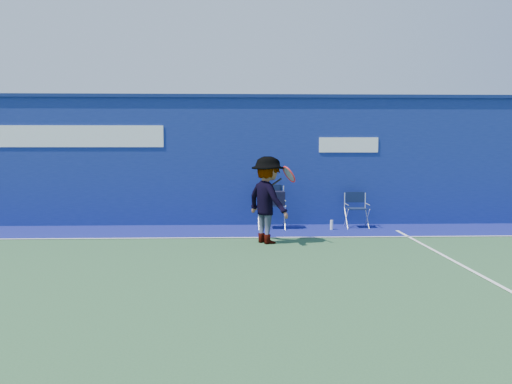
{
  "coord_description": "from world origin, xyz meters",
  "views": [
    {
      "loc": [
        0.96,
        -7.74,
        1.91
      ],
      "look_at": [
        1.33,
        2.6,
        1.0
      ],
      "focal_mm": 38.0,
      "sensor_mm": 36.0,
      "label": 1
    }
  ],
  "objects_px": {
    "directors_chair_left": "(271,210)",
    "tennis_player": "(268,200)",
    "directors_chair_right": "(357,217)",
    "water_bottle": "(332,225)"
  },
  "relations": [
    {
      "from": "directors_chair_right",
      "to": "water_bottle",
      "type": "distance_m",
      "value": 0.72
    },
    {
      "from": "directors_chair_left",
      "to": "directors_chair_right",
      "type": "distance_m",
      "value": 1.97
    },
    {
      "from": "directors_chair_left",
      "to": "tennis_player",
      "type": "relative_size",
      "value": 0.59
    },
    {
      "from": "directors_chair_left",
      "to": "directors_chair_right",
      "type": "height_order",
      "value": "directors_chair_left"
    },
    {
      "from": "directors_chair_left",
      "to": "water_bottle",
      "type": "height_order",
      "value": "directors_chair_left"
    },
    {
      "from": "water_bottle",
      "to": "tennis_player",
      "type": "bearing_deg",
      "value": -134.39
    },
    {
      "from": "tennis_player",
      "to": "directors_chair_right",
      "type": "bearing_deg",
      "value": 40.82
    },
    {
      "from": "directors_chair_right",
      "to": "tennis_player",
      "type": "xyz_separation_m",
      "value": [
        -2.15,
        -1.86,
        0.59
      ]
    },
    {
      "from": "directors_chair_left",
      "to": "tennis_player",
      "type": "xyz_separation_m",
      "value": [
        -0.19,
        -1.8,
        0.42
      ]
    },
    {
      "from": "tennis_player",
      "to": "directors_chair_left",
      "type": "bearing_deg",
      "value": 84.05
    }
  ]
}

